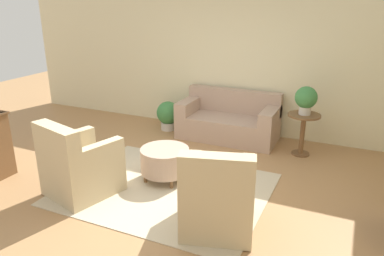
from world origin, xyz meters
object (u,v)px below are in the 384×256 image
armchair_right (218,199)px  potted_plant_on_side_table (306,99)px  ottoman_table (165,160)px  side_table (303,127)px  armchair_left (78,168)px  potted_plant_floor (168,114)px  couch (229,121)px

armchair_right → potted_plant_on_side_table: 2.73m
armchair_right → ottoman_table: size_ratio=1.47×
ottoman_table → side_table: (1.65, 1.76, 0.18)m
armchair_left → potted_plant_floor: bearing=92.8°
armchair_left → side_table: armchair_left is taller
potted_plant_floor → side_table: bearing=-4.0°
couch → ottoman_table: size_ratio=2.58×
ottoman_table → armchair_right: bearing=-36.9°
potted_plant_on_side_table → potted_plant_floor: bearing=176.0°
armchair_left → potted_plant_on_side_table: size_ratio=2.22×
ottoman_table → potted_plant_on_side_table: bearing=46.8°
potted_plant_on_side_table → potted_plant_floor: potted_plant_on_side_table is taller
couch → ottoman_table: 2.04m
potted_plant_floor → potted_plant_on_side_table: bearing=-4.0°
armchair_right → couch: bearing=106.8°
armchair_left → potted_plant_on_side_table: 3.66m
armchair_left → potted_plant_on_side_table: potted_plant_on_side_table is taller
armchair_left → side_table: (2.50, 2.61, 0.09)m
armchair_right → potted_plant_floor: size_ratio=1.78×
side_table → potted_plant_on_side_table: 0.49m
potted_plant_floor → armchair_right: bearing=-52.9°
couch → armchair_right: (0.87, -2.88, 0.07)m
couch → armchair_left: 3.08m
side_table → armchair_left: bearing=-133.7°
armchair_left → armchair_right: (1.98, 0.00, 0.00)m
couch → potted_plant_floor: bearing=-176.5°
armchair_right → side_table: bearing=78.8°
couch → ottoman_table: bearing=-97.6°
couch → side_table: (1.39, -0.26, 0.16)m
armchair_right → potted_plant_floor: 3.51m
potted_plant_on_side_table → couch: bearing=169.3°
side_table → potted_plant_on_side_table: bearing=-90.0°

